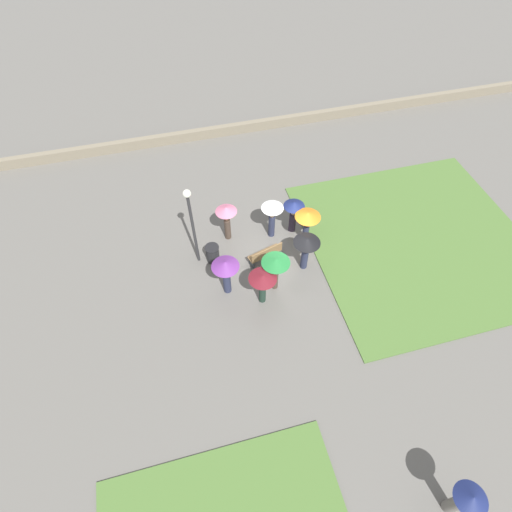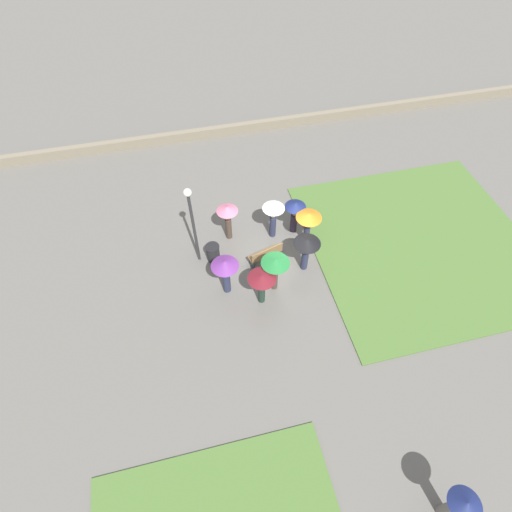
% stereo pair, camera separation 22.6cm
% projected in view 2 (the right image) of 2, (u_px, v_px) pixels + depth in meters
% --- Properties ---
extents(ground_plane, '(90.00, 90.00, 0.00)m').
position_uv_depth(ground_plane, '(282.00, 255.00, 17.89)').
color(ground_plane, '#66635E').
extents(lawn_patch_near, '(9.82, 9.79, 0.06)m').
position_uv_depth(lawn_patch_near, '(420.00, 243.00, 18.31)').
color(lawn_patch_near, '#4C7033').
rests_on(lawn_patch_near, ground_plane).
extents(parapet_wall, '(45.00, 0.35, 0.58)m').
position_uv_depth(parapet_wall, '(238.00, 129.00, 23.40)').
color(parapet_wall, gray).
rests_on(parapet_wall, ground_plane).
extents(park_bench, '(1.58, 0.82, 0.90)m').
position_uv_depth(park_bench, '(266.00, 254.00, 17.35)').
color(park_bench, brown).
rests_on(park_bench, ground_plane).
extents(lamp_post, '(0.32, 0.32, 4.13)m').
position_uv_depth(lamp_post, '(192.00, 217.00, 15.67)').
color(lamp_post, '#2D2D30').
rests_on(lamp_post, ground_plane).
extents(trash_bin, '(0.62, 0.62, 0.85)m').
position_uv_depth(trash_bin, '(213.00, 253.00, 17.44)').
color(trash_bin, '#232326').
rests_on(trash_bin, ground_plane).
extents(crowd_person_orange, '(1.13, 1.13, 1.84)m').
position_uv_depth(crowd_person_orange, '(309.00, 220.00, 17.25)').
color(crowd_person_orange, '#282D47').
rests_on(crowd_person_orange, ground_plane).
extents(crowd_person_navy, '(0.95, 0.95, 1.79)m').
position_uv_depth(crowd_person_navy, '(295.00, 211.00, 17.83)').
color(crowd_person_navy, '#2D2333').
rests_on(crowd_person_navy, ground_plane).
extents(crowd_person_purple, '(1.11, 1.11, 1.94)m').
position_uv_depth(crowd_person_purple, '(225.00, 269.00, 15.60)').
color(crowd_person_purple, '#282D47').
rests_on(crowd_person_purple, ground_plane).
extents(crowd_person_maroon, '(1.11, 1.11, 1.73)m').
position_uv_depth(crowd_person_maroon, '(262.00, 282.00, 15.40)').
color(crowd_person_maroon, '#1E3328').
rests_on(crowd_person_maroon, ground_plane).
extents(crowd_person_green, '(1.15, 1.15, 1.87)m').
position_uv_depth(crowd_person_green, '(275.00, 266.00, 15.70)').
color(crowd_person_green, '#47382D').
rests_on(crowd_person_green, ground_plane).
extents(crowd_person_white, '(0.98, 0.98, 1.93)m').
position_uv_depth(crowd_person_white, '(273.00, 214.00, 17.58)').
color(crowd_person_white, '#282D47').
rests_on(crowd_person_white, ground_plane).
extents(crowd_person_pink, '(0.95, 0.95, 1.93)m').
position_uv_depth(crowd_person_pink, '(228.00, 215.00, 17.47)').
color(crowd_person_pink, '#47382D').
rests_on(crowd_person_pink, ground_plane).
extents(crowd_person_black, '(1.13, 1.13, 1.87)m').
position_uv_depth(crowd_person_black, '(307.00, 246.00, 16.35)').
color(crowd_person_black, '#282D47').
rests_on(crowd_person_black, ground_plane).
extents(lone_walker_mid_plaza, '(0.93, 0.93, 1.94)m').
position_uv_depth(lone_walker_mid_plaza, '(459.00, 506.00, 10.83)').
color(lone_walker_mid_plaza, slate).
rests_on(lone_walker_mid_plaza, ground_plane).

